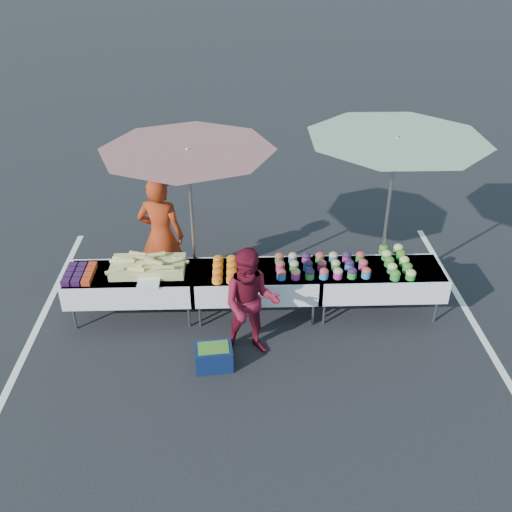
{
  "coord_description": "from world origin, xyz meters",
  "views": [
    {
      "loc": [
        -0.23,
        -6.94,
        5.16
      ],
      "look_at": [
        0.0,
        0.0,
        1.0
      ],
      "focal_mm": 40.0,
      "sensor_mm": 36.0,
      "label": 1
    }
  ],
  "objects_px": {
    "table_left": "(132,283)",
    "umbrella_left": "(188,163)",
    "umbrella_right": "(395,153)",
    "vendor": "(161,236)",
    "storage_bin": "(214,356)",
    "customer": "(251,304)",
    "table_right": "(379,278)",
    "table_center": "(256,281)"
  },
  "relations": [
    {
      "from": "table_left",
      "to": "umbrella_left",
      "type": "relative_size",
      "value": 0.74
    },
    {
      "from": "table_left",
      "to": "umbrella_left",
      "type": "xyz_separation_m",
      "value": [
        0.89,
        0.4,
        1.67
      ]
    },
    {
      "from": "umbrella_right",
      "to": "vendor",
      "type": "bearing_deg",
      "value": 175.66
    },
    {
      "from": "table_left",
      "to": "storage_bin",
      "type": "xyz_separation_m",
      "value": [
        1.2,
        -1.16,
        -0.42
      ]
    },
    {
      "from": "table_left",
      "to": "customer",
      "type": "bearing_deg",
      "value": -26.96
    },
    {
      "from": "customer",
      "to": "umbrella_left",
      "type": "relative_size",
      "value": 0.63
    },
    {
      "from": "vendor",
      "to": "umbrella_left",
      "type": "xyz_separation_m",
      "value": [
        0.51,
        -0.29,
        1.29
      ]
    },
    {
      "from": "table_right",
      "to": "umbrella_left",
      "type": "relative_size",
      "value": 0.74
    },
    {
      "from": "umbrella_left",
      "to": "storage_bin",
      "type": "distance_m",
      "value": 2.63
    },
    {
      "from": "vendor",
      "to": "storage_bin",
      "type": "bearing_deg",
      "value": 124.99
    },
    {
      "from": "table_left",
      "to": "vendor",
      "type": "bearing_deg",
      "value": 61.12
    },
    {
      "from": "table_center",
      "to": "umbrella_right",
      "type": "relative_size",
      "value": 0.56
    },
    {
      "from": "storage_bin",
      "to": "customer",
      "type": "bearing_deg",
      "value": 25.1
    },
    {
      "from": "customer",
      "to": "umbrella_left",
      "type": "xyz_separation_m",
      "value": [
        -0.81,
        1.27,
        1.46
      ]
    },
    {
      "from": "vendor",
      "to": "umbrella_right",
      "type": "distance_m",
      "value": 3.64
    },
    {
      "from": "table_left",
      "to": "vendor",
      "type": "relative_size",
      "value": 0.96
    },
    {
      "from": "table_left",
      "to": "table_center",
      "type": "distance_m",
      "value": 1.8
    },
    {
      "from": "vendor",
      "to": "storage_bin",
      "type": "xyz_separation_m",
      "value": [
        0.82,
        -1.85,
        -0.8
      ]
    },
    {
      "from": "umbrella_right",
      "to": "storage_bin",
      "type": "height_order",
      "value": "umbrella_right"
    },
    {
      "from": "table_left",
      "to": "vendor",
      "type": "distance_m",
      "value": 0.88
    },
    {
      "from": "umbrella_right",
      "to": "customer",
      "type": "bearing_deg",
      "value": -147.31
    },
    {
      "from": "table_right",
      "to": "umbrella_right",
      "type": "bearing_deg",
      "value": 73.14
    },
    {
      "from": "table_left",
      "to": "table_right",
      "type": "height_order",
      "value": "same"
    },
    {
      "from": "customer",
      "to": "umbrella_left",
      "type": "distance_m",
      "value": 2.09
    },
    {
      "from": "vendor",
      "to": "umbrella_right",
      "type": "relative_size",
      "value": 0.58
    },
    {
      "from": "table_right",
      "to": "customer",
      "type": "distance_m",
      "value": 2.1
    },
    {
      "from": "customer",
      "to": "vendor",
      "type": "bearing_deg",
      "value": 131.98
    },
    {
      "from": "table_right",
      "to": "umbrella_right",
      "type": "distance_m",
      "value": 1.83
    },
    {
      "from": "customer",
      "to": "table_left",
      "type": "bearing_deg",
      "value": 154.72
    },
    {
      "from": "customer",
      "to": "table_center",
      "type": "bearing_deg",
      "value": 85.21
    },
    {
      "from": "table_right",
      "to": "storage_bin",
      "type": "relative_size",
      "value": 3.57
    },
    {
      "from": "customer",
      "to": "storage_bin",
      "type": "relative_size",
      "value": 3.05
    },
    {
      "from": "customer",
      "to": "storage_bin",
      "type": "xyz_separation_m",
      "value": [
        -0.5,
        -0.3,
        -0.63
      ]
    },
    {
      "from": "vendor",
      "to": "storage_bin",
      "type": "height_order",
      "value": "vendor"
    },
    {
      "from": "table_left",
      "to": "table_right",
      "type": "bearing_deg",
      "value": 0.0
    },
    {
      "from": "storage_bin",
      "to": "vendor",
      "type": "bearing_deg",
      "value": 108.23
    },
    {
      "from": "vendor",
      "to": "table_left",
      "type": "bearing_deg",
      "value": 72.16
    },
    {
      "from": "table_center",
      "to": "storage_bin",
      "type": "xyz_separation_m",
      "value": [
        -0.6,
        -1.16,
        -0.42
      ]
    },
    {
      "from": "umbrella_left",
      "to": "table_center",
      "type": "bearing_deg",
      "value": -23.72
    },
    {
      "from": "customer",
      "to": "umbrella_right",
      "type": "xyz_separation_m",
      "value": [
        2.03,
        1.3,
        1.56
      ]
    },
    {
      "from": "storage_bin",
      "to": "table_center",
      "type": "bearing_deg",
      "value": 57.16
    },
    {
      "from": "table_left",
      "to": "customer",
      "type": "distance_m",
      "value": 1.92
    }
  ]
}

